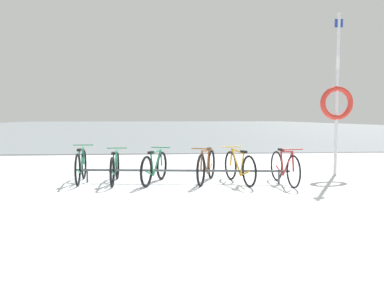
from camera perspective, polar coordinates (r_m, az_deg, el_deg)
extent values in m
cube|color=silver|center=(4.49, -1.65, -15.56)|extent=(80.00, 22.00, 0.08)
cube|color=gray|center=(70.24, -4.54, 2.79)|extent=(80.00, 110.00, 0.08)
cube|color=#47474C|center=(15.29, -3.86, -1.55)|extent=(80.00, 0.50, 0.05)
cylinder|color=#4C5156|center=(8.53, -1.46, -3.95)|extent=(4.69, 0.62, 0.05)
cylinder|color=#4C5156|center=(8.94, -15.22, -4.63)|extent=(0.04, 0.04, 0.28)
cylinder|color=#4C5156|center=(8.68, 12.73, -4.84)|extent=(0.04, 0.04, 0.28)
torus|color=black|center=(9.50, -15.70, -2.87)|extent=(0.09, 0.70, 0.70)
torus|color=black|center=(8.51, -16.55, -3.67)|extent=(0.09, 0.70, 0.70)
cylinder|color=#2D8C60|center=(9.16, -15.97, -2.33)|extent=(0.07, 0.53, 0.59)
cylinder|color=#2D8C60|center=(8.84, -16.24, -2.72)|extent=(0.05, 0.19, 0.53)
cylinder|color=#2D8C60|center=(9.06, -16.07, -0.77)|extent=(0.08, 0.66, 0.08)
cylinder|color=#2D8C60|center=(8.73, -16.34, -4.00)|extent=(0.06, 0.44, 0.19)
cylinder|color=#2D8C60|center=(9.44, -15.75, -1.67)|extent=(0.04, 0.11, 0.41)
cube|color=black|center=(8.74, -16.35, -0.84)|extent=(0.09, 0.20, 0.05)
cylinder|color=#2D8C60|center=(9.38, -15.81, -0.15)|extent=(0.46, 0.05, 0.02)
torus|color=black|center=(9.29, -10.99, -3.12)|extent=(0.06, 0.64, 0.64)
torus|color=black|center=(8.21, -11.72, -4.07)|extent=(0.06, 0.64, 0.64)
cylinder|color=#2D8C60|center=(8.93, -11.22, -2.70)|extent=(0.04, 0.57, 0.54)
cylinder|color=#2D8C60|center=(8.58, -11.45, -3.12)|extent=(0.04, 0.20, 0.48)
cylinder|color=#2D8C60|center=(8.82, -11.29, -1.25)|extent=(0.05, 0.72, 0.08)
cylinder|color=#2D8C60|center=(8.45, -11.54, -4.33)|extent=(0.04, 0.48, 0.18)
cylinder|color=#2D8C60|center=(9.23, -11.03, -2.02)|extent=(0.04, 0.12, 0.38)
cube|color=black|center=(8.46, -11.54, -1.35)|extent=(0.08, 0.20, 0.05)
cylinder|color=#2D8C60|center=(9.17, -11.08, -0.60)|extent=(0.46, 0.03, 0.02)
torus|color=black|center=(9.04, -4.50, -3.19)|extent=(0.26, 0.64, 0.66)
torus|color=black|center=(8.09, -6.76, -4.06)|extent=(0.26, 0.64, 0.66)
cylinder|color=#2D8C60|center=(8.71, -5.18, -2.70)|extent=(0.20, 0.52, 0.55)
cylinder|color=#2D8C60|center=(8.41, -5.91, -3.11)|extent=(0.09, 0.19, 0.49)
cylinder|color=#2D8C60|center=(8.62, -5.36, -1.17)|extent=(0.24, 0.64, 0.08)
cylinder|color=#2D8C60|center=(8.30, -6.23, -4.37)|extent=(0.18, 0.43, 0.18)
cylinder|color=#2D8C60|center=(8.98, -4.58, -2.02)|extent=(0.07, 0.12, 0.39)
cube|color=black|center=(8.31, -6.11, -1.25)|extent=(0.14, 0.22, 0.05)
cylinder|color=#2D8C60|center=(8.92, -4.67, -0.52)|extent=(0.44, 0.17, 0.02)
torus|color=black|center=(8.12, 1.33, -3.91)|extent=(0.27, 0.67, 0.69)
torus|color=black|center=(9.17, 2.88, -2.99)|extent=(0.27, 0.67, 0.69)
cylinder|color=brown|center=(8.44, 1.88, -2.77)|extent=(0.22, 0.55, 0.58)
cylinder|color=brown|center=(8.79, 2.38, -2.66)|extent=(0.10, 0.20, 0.52)
cylinder|color=brown|center=(8.50, 2.00, -1.01)|extent=(0.27, 0.68, 0.08)
cylinder|color=brown|center=(8.96, 2.58, -3.66)|extent=(0.19, 0.46, 0.19)
cylinder|color=brown|center=(8.13, 1.40, -2.48)|extent=(0.07, 0.12, 0.41)
cube|color=black|center=(8.84, 2.50, -0.71)|extent=(0.14, 0.22, 0.05)
cylinder|color=brown|center=(8.15, 1.47, -0.70)|extent=(0.44, 0.17, 0.02)
torus|color=black|center=(9.04, 5.72, -3.17)|extent=(0.18, 0.67, 0.67)
torus|color=black|center=(8.11, 8.45, -4.02)|extent=(0.18, 0.67, 0.67)
cylinder|color=gold|center=(8.72, 6.55, -2.64)|extent=(0.14, 0.53, 0.57)
cylinder|color=gold|center=(8.42, 7.43, -3.04)|extent=(0.07, 0.19, 0.51)
cylinder|color=gold|center=(8.62, 6.76, -1.06)|extent=(0.17, 0.66, 0.08)
cylinder|color=gold|center=(8.32, 7.81, -4.33)|extent=(0.13, 0.44, 0.18)
cylinder|color=gold|center=(8.98, 5.82, -1.95)|extent=(0.06, 0.12, 0.40)
cube|color=black|center=(8.32, 7.66, -1.13)|extent=(0.12, 0.21, 0.05)
cylinder|color=gold|center=(8.92, 5.93, -0.41)|extent=(0.46, 0.12, 0.02)
torus|color=black|center=(8.19, 14.78, -3.98)|extent=(0.08, 0.68, 0.68)
torus|color=black|center=(9.07, 12.38, -3.18)|extent=(0.08, 0.68, 0.68)
cylinder|color=#B22D2D|center=(8.46, 13.96, -2.86)|extent=(0.07, 0.50, 0.58)
cylinder|color=#B22D2D|center=(8.75, 13.18, -2.78)|extent=(0.05, 0.18, 0.52)
cylinder|color=#B22D2D|center=(8.50, 13.81, -1.09)|extent=(0.08, 0.62, 0.08)
cylinder|color=#B22D2D|center=(8.89, 12.85, -3.83)|extent=(0.06, 0.42, 0.19)
cylinder|color=#B22D2D|center=(8.20, 14.71, -2.54)|extent=(0.04, 0.11, 0.41)
cube|color=black|center=(8.78, 13.04, -0.82)|extent=(0.09, 0.21, 0.05)
cylinder|color=#B22D2D|center=(8.21, 14.64, -0.77)|extent=(0.46, 0.06, 0.02)
cylinder|color=silver|center=(10.34, 20.65, 6.80)|extent=(0.08, 0.08, 4.02)
cylinder|color=white|center=(10.41, 20.76, 11.21)|extent=(0.09, 0.09, 0.30)
torus|color=red|center=(10.33, 20.62, 5.68)|extent=(0.85, 0.13, 0.85)
cube|color=navy|center=(10.58, 20.89, 16.35)|extent=(0.20, 0.03, 0.20)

